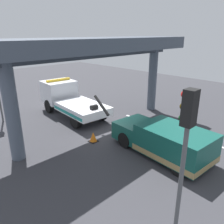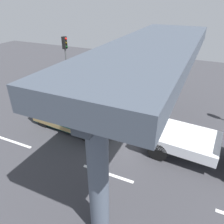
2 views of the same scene
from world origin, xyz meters
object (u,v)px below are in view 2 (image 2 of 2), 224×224
(tow_truck_white, at_px, (222,145))
(traffic_cone_orange, at_px, (134,122))
(traffic_light_near, at_px, (66,54))
(towed_van_green, at_px, (72,115))

(tow_truck_white, height_order, traffic_cone_orange, tow_truck_white)
(traffic_light_near, height_order, traffic_cone_orange, traffic_light_near)
(towed_van_green, relative_size, traffic_cone_orange, 9.49)
(traffic_light_near, xyz_separation_m, traffic_cone_orange, (6.70, -2.54, -3.11))
(towed_van_green, bearing_deg, traffic_light_near, 126.42)
(tow_truck_white, xyz_separation_m, towed_van_green, (-8.54, 0.06, -0.42))
(towed_van_green, bearing_deg, tow_truck_white, -0.42)
(towed_van_green, height_order, traffic_cone_orange, towed_van_green)
(traffic_light_near, bearing_deg, traffic_cone_orange, -20.75)
(towed_van_green, distance_m, traffic_light_near, 5.79)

